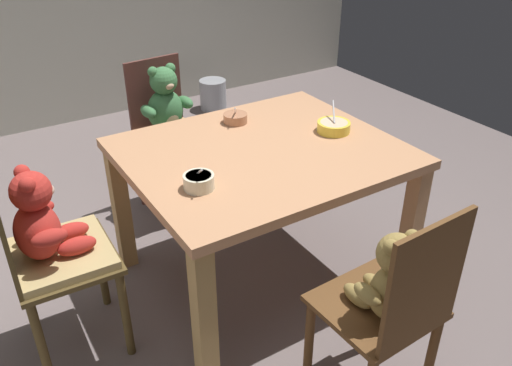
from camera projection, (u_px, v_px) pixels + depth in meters
The scene contains 9 objects.
ground_plane at pixel (261, 277), 2.75m from camera, with size 5.20×5.20×0.04m.
dining_table at pixel (262, 169), 2.43m from camera, with size 1.20×1.02×0.72m.
teddy_chair_near_front at pixel (390, 294), 1.80m from camera, with size 0.40×0.39×0.91m.
teddy_chair_near_left at pixel (47, 239), 2.04m from camera, with size 0.41×0.43×0.87m.
teddy_chair_far_center at pixel (168, 118), 3.04m from camera, with size 0.41×0.41×0.90m.
porridge_bowl_cream_near_left at pixel (199, 181), 2.06m from camera, with size 0.12×0.13×0.12m.
porridge_bowl_terracotta_far_center at pixel (235, 118), 2.62m from camera, with size 0.12×0.12×0.11m.
porridge_bowl_yellow_near_right at pixel (334, 127), 2.53m from camera, with size 0.16×0.16×0.13m.
metal_pail at pixel (213, 94), 4.65m from camera, with size 0.23×0.23×0.26m, color #93969B.
Camera 1 is at (-1.16, -1.79, 1.77)m, focal length 37.00 mm.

